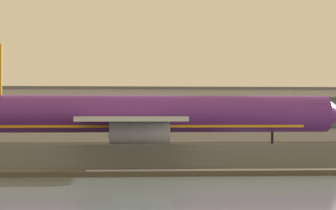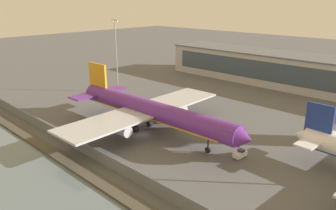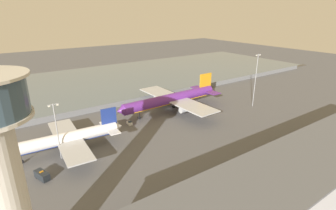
{
  "view_description": "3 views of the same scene",
  "coord_description": "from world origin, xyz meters",
  "views": [
    {
      "loc": [
        -2.13,
        -83.27,
        5.56
      ],
      "look_at": [
        4.2,
        4.23,
        7.19
      ],
      "focal_mm": 70.0,
      "sensor_mm": 36.0,
      "label": 1
    },
    {
      "loc": [
        57.56,
        -50.23,
        32.62
      ],
      "look_at": [
        -4.16,
        14.03,
        3.69
      ],
      "focal_mm": 35.0,
      "sensor_mm": 36.0,
      "label": 2
    },
    {
      "loc": [
        68.66,
        97.88,
        45.04
      ],
      "look_at": [
        3.42,
        4.27,
        3.82
      ],
      "focal_mm": 28.0,
      "sensor_mm": 36.0,
      "label": 3
    }
  ],
  "objects": [
    {
      "name": "baggage_tug",
      "position": [
        24.59,
        6.53,
        0.81
      ],
      "size": [
        1.91,
        3.34,
        1.8
      ],
      "color": "white",
      "rests_on": "ground"
    },
    {
      "name": "waterfront_lagoon",
      "position": [
        0.0,
        -71.0,
        0.0
      ],
      "size": [
        320.0,
        98.0,
        0.01
      ],
      "color": "slate",
      "rests_on": "ground"
    },
    {
      "name": "ground_plane",
      "position": [
        0.0,
        0.0,
        0.0
      ],
      "size": [
        500.0,
        500.0,
        0.0
      ],
      "primitive_type": "plane",
      "color": "#565659"
    },
    {
      "name": "apron_light_mast_apron_west",
      "position": [
        54.79,
        17.58,
        10.65
      ],
      "size": [
        3.2,
        0.4,
        18.8
      ],
      "color": "#93969B",
      "rests_on": "ground"
    },
    {
      "name": "shoreline_seawall",
      "position": [
        0.0,
        -20.5,
        0.25
      ],
      "size": [
        320.0,
        3.0,
        0.5
      ],
      "color": "#474238",
      "rests_on": "ground"
    },
    {
      "name": "terminal_building",
      "position": [
        8.22,
        72.22,
        6.23
      ],
      "size": [
        109.85,
        18.81,
        12.45
      ],
      "color": "#B2B2B7",
      "rests_on": "ground"
    },
    {
      "name": "ops_van",
      "position": [
        62.05,
        25.87,
        1.28
      ],
      "size": [
        3.64,
        5.6,
        2.48
      ],
      "color": "#1E2328",
      "rests_on": "ground"
    },
    {
      "name": "passenger_jet_white",
      "position": [
        52.34,
        14.5,
        4.92
      ],
      "size": [
        41.75,
        35.55,
        12.87
      ],
      "color": "white",
      "rests_on": "ground"
    },
    {
      "name": "cargo_jet_purple",
      "position": [
        -0.16,
        3.01,
        5.79
      ],
      "size": [
        55.94,
        48.24,
        15.17
      ],
      "color": "#602889",
      "rests_on": "ground"
    },
    {
      "name": "perimeter_fence",
      "position": [
        0.0,
        -16.0,
        1.39
      ],
      "size": [
        280.0,
        0.1,
        2.78
      ],
      "color": "slate",
      "rests_on": "ground"
    },
    {
      "name": "apron_light_mast_apron_east",
      "position": [
        -36.47,
        21.03,
        14.3
      ],
      "size": [
        3.2,
        0.4,
        25.95
      ],
      "color": "#93969B",
      "rests_on": "ground"
    }
  ]
}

